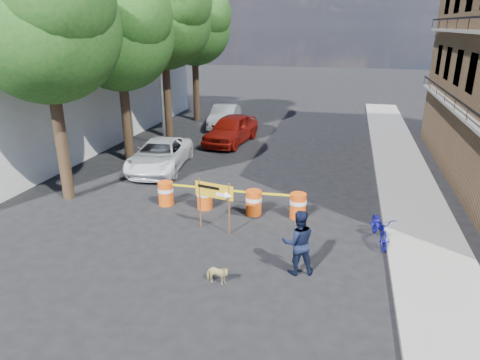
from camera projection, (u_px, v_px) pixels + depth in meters
The scene contains 19 objects.
ground at pixel (221, 241), 13.42m from camera, with size 120.00×120.00×0.00m, color black.
sidewalk_east at pixel (408, 189), 17.44m from camera, with size 2.40×40.00×0.15m, color gray.
white_building at pixel (52, 88), 24.48m from camera, with size 8.00×22.00×6.00m, color silver.
tree_near at pixel (46, 26), 14.61m from camera, with size 5.46×5.20×9.15m.
tree_mid_a at pixel (120, 34), 19.29m from camera, with size 5.25×5.00×8.68m.
tree_mid_b at pixel (164, 19), 23.60m from camera, with size 5.67×5.40×9.62m.
tree_far at pixel (195, 28), 28.33m from camera, with size 5.04×4.80×8.84m.
streetlamp at pixel (161, 67), 21.94m from camera, with size 1.25×0.18×8.00m.
barrel_far_left at pixel (166, 193), 15.99m from camera, with size 0.58×0.58×0.90m.
barrel_mid_left at pixel (205, 196), 15.66m from camera, with size 0.58×0.58×0.90m.
barrel_mid_right at pixel (254, 202), 15.17m from camera, with size 0.58×0.58×0.90m.
barrel_far_right at pixel (298, 205), 14.90m from camera, with size 0.58×0.58×0.90m.
detour_sign at pixel (219, 196), 13.59m from camera, with size 1.34×0.43×1.76m.
pedestrian at pixel (298, 242), 11.43m from camera, with size 0.89×0.70×1.84m, color black.
bicycle at pixel (382, 215), 13.10m from camera, with size 0.64×0.97×1.84m, color #1414A5.
dog at pixel (217, 275), 11.12m from camera, with size 0.30×0.65×0.55m, color #CABB74.
suv_white at pixel (160, 155), 19.94m from camera, with size 2.24×4.86×1.35m, color white.
sedan_red at pixel (231, 129), 24.29m from camera, with size 1.91×4.75×1.62m, color maroon.
sedan_silver at pixel (225, 116), 28.18m from camera, with size 1.52×4.37×1.44m, color #B4B7BC.
Camera 1 is at (3.50, -11.44, 6.39)m, focal length 32.00 mm.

